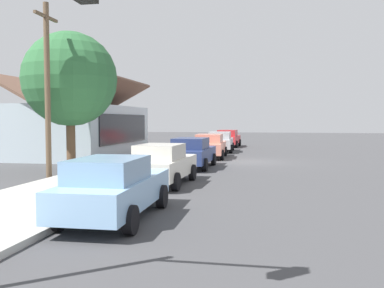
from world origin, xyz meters
TOP-DOWN VIEW (x-y plane):
  - ground_plane at (0.00, 0.00)m, footprint 120.00×120.00m
  - sidewalk_curb at (0.00, 5.60)m, footprint 60.00×4.20m
  - car_skyblue at (-15.37, 2.64)m, footprint 4.66×2.00m
  - car_ivory at (-9.63, 2.86)m, footprint 4.47×2.05m
  - car_navy at (-3.82, 2.78)m, footprint 4.74×2.07m
  - car_coral at (2.13, 2.69)m, footprint 4.90×2.17m
  - car_silver at (7.61, 2.64)m, footprint 4.74×2.18m
  - car_cherry at (13.89, 2.66)m, footprint 4.71×2.19m
  - storefront_building at (2.33, 11.98)m, footprint 11.79×6.98m
  - shade_tree at (-5.99, 8.48)m, footprint 4.62×4.62m
  - utility_pole_wooden at (-8.64, 8.20)m, footprint 1.80×0.24m
  - fire_hydrant_red at (-6.29, 4.20)m, footprint 0.22×0.22m

SIDE VIEW (x-z plane):
  - ground_plane at x=0.00m, z-range 0.00..0.00m
  - sidewalk_curb at x=0.00m, z-range 0.00..0.16m
  - fire_hydrant_red at x=-6.29m, z-range 0.14..0.85m
  - car_ivory at x=-9.63m, z-range 0.02..1.61m
  - car_skyblue at x=-15.37m, z-range 0.02..1.61m
  - car_silver at x=7.61m, z-range 0.02..1.61m
  - car_navy at x=-3.82m, z-range 0.02..1.61m
  - car_cherry at x=13.89m, z-range 0.02..1.61m
  - car_coral at x=2.13m, z-range 0.02..1.61m
  - storefront_building at x=2.33m, z-range -0.81..4.58m
  - utility_pole_wooden at x=-8.64m, z-range 0.18..7.68m
  - shade_tree at x=-5.99m, z-range 1.09..7.91m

